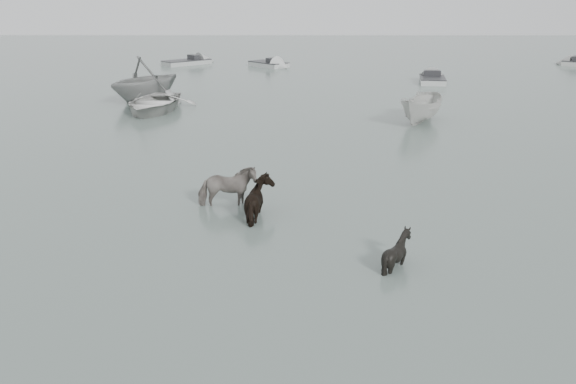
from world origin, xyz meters
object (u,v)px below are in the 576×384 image
at_px(rowboat_lead, 153,101).
at_px(pony_black, 397,242).
at_px(pony_pinto, 227,183).
at_px(pony_dark, 261,192).

bearing_deg(rowboat_lead, pony_black, -57.02).
bearing_deg(pony_pinto, pony_black, -142.76).
xyz_separation_m(pony_pinto, pony_black, (4.35, -4.23, -0.13)).
height_order(pony_black, rowboat_lead, pony_black).
bearing_deg(pony_pinto, pony_dark, -138.76).
relative_size(pony_pinto, rowboat_lead, 0.33).
bearing_deg(pony_black, rowboat_lead, 12.83).
bearing_deg(pony_black, pony_dark, 30.95).
relative_size(pony_black, rowboat_lead, 0.23).
bearing_deg(pony_black, pony_pinto, 32.12).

